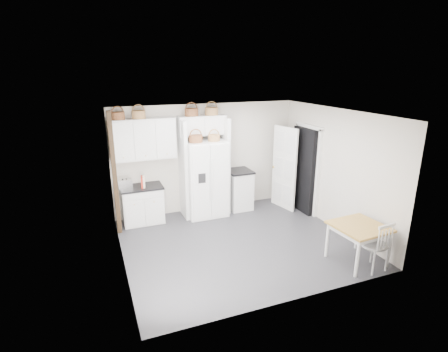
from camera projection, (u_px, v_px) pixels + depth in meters
name	position (u px, v px, depth m)	size (l,w,h in m)	color
floor	(239.00, 242.00, 7.09)	(4.50, 4.50, 0.00)	#35353B
ceiling	(240.00, 113.00, 6.33)	(4.50, 4.50, 0.00)	white
wall_back	(206.00, 158.00, 8.49)	(4.50, 4.50, 0.00)	beige
wall_left	(118.00, 196.00, 5.93)	(4.00, 4.00, 0.00)	beige
wall_right	(335.00, 170.00, 7.49)	(4.00, 4.00, 0.00)	beige
refrigerator	(206.00, 178.00, 8.22)	(0.93, 0.75, 1.80)	white
base_cab_left	(143.00, 205.00, 7.91)	(0.89, 0.56, 0.82)	silver
base_cab_right	(239.00, 190.00, 8.72)	(0.54, 0.65, 0.95)	silver
dining_table	(357.00, 244.00, 6.29)	(0.86, 0.86, 0.72)	olive
windsor_chair	(374.00, 245.00, 6.02)	(0.46, 0.42, 0.94)	silver
counter_left	(141.00, 187.00, 7.79)	(0.93, 0.60, 0.04)	black
counter_right	(239.00, 171.00, 8.58)	(0.58, 0.69, 0.04)	black
toaster	(125.00, 184.00, 7.63)	(0.30, 0.17, 0.21)	silver
cookbook_red	(142.00, 182.00, 7.68)	(0.04, 0.17, 0.26)	#B42517
cookbook_cream	(144.00, 182.00, 7.69)	(0.04, 0.17, 0.26)	beige
basket_upper_a	(118.00, 116.00, 7.31)	(0.28, 0.28, 0.16)	#512110
basket_upper_b	(139.00, 115.00, 7.46)	(0.29, 0.29, 0.17)	olive
basket_bridge_a	(191.00, 112.00, 7.87)	(0.30, 0.30, 0.17)	#512110
basket_bridge_b	(212.00, 111.00, 8.03)	(0.31, 0.31, 0.18)	olive
basket_fridge_a	(196.00, 139.00, 7.75)	(0.31, 0.31, 0.16)	#512110
basket_fridge_b	(214.00, 138.00, 7.91)	(0.27, 0.27, 0.15)	olive
upper_cabinet	(143.00, 139.00, 7.64)	(1.40, 0.34, 0.90)	silver
bridge_cabinet	(202.00, 125.00, 8.04)	(1.12, 0.34, 0.45)	silver
fridge_panel_left	(183.00, 170.00, 8.04)	(0.08, 0.60, 2.30)	silver
fridge_panel_right	(224.00, 165.00, 8.39)	(0.08, 0.60, 2.30)	silver
trim_post	(115.00, 175.00, 7.14)	(0.09, 0.09, 2.60)	black
doorway_void	(304.00, 170.00, 8.43)	(0.18, 0.85, 2.05)	black
door_slab	(284.00, 168.00, 8.60)	(0.80, 0.04, 2.05)	white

